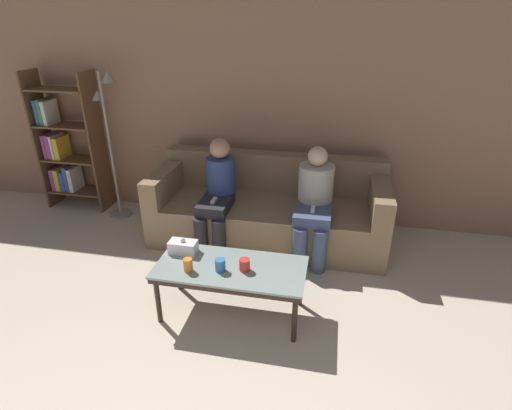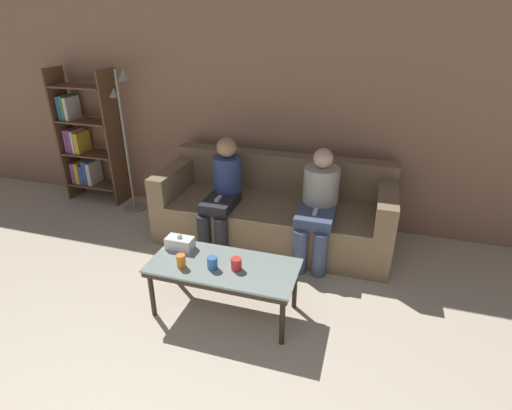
% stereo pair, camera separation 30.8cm
% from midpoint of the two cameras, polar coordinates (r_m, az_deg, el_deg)
% --- Properties ---
extents(wall_back, '(12.00, 0.06, 2.60)m').
position_cam_midpoint_polar(wall_back, '(4.36, 1.16, 14.12)').
color(wall_back, '#9E755B').
rests_on(wall_back, ground_plane).
extents(couch, '(2.36, 0.92, 0.83)m').
position_cam_midpoint_polar(couch, '(4.18, -0.29, -0.80)').
color(couch, '#897051').
rests_on(couch, ground_plane).
extents(coffee_table, '(1.14, 0.52, 0.44)m').
position_cam_midpoint_polar(coffee_table, '(3.09, -6.52, -9.45)').
color(coffee_table, '#8C9E99').
rests_on(coffee_table, ground_plane).
extents(cup_near_left, '(0.08, 0.08, 0.09)m').
position_cam_midpoint_polar(cup_near_left, '(2.99, -4.63, -8.59)').
color(cup_near_left, red).
rests_on(cup_near_left, coffee_table).
extents(cup_near_right, '(0.07, 0.07, 0.10)m').
position_cam_midpoint_polar(cup_near_right, '(3.04, -12.58, -8.43)').
color(cup_near_right, orange).
rests_on(cup_near_right, coffee_table).
extents(cup_far_center, '(0.08, 0.08, 0.10)m').
position_cam_midpoint_polar(cup_far_center, '(3.00, -8.09, -8.57)').
color(cup_far_center, '#3372BF').
rests_on(cup_far_center, coffee_table).
extents(tissue_box, '(0.22, 0.12, 0.13)m').
position_cam_midpoint_polar(tissue_box, '(3.27, -13.06, -5.90)').
color(tissue_box, white).
rests_on(tissue_box, coffee_table).
extents(bookshelf, '(0.74, 0.32, 1.62)m').
position_cam_midpoint_polar(bookshelf, '(5.34, -27.15, 7.26)').
color(bookshelf, brown).
rests_on(bookshelf, ground_plane).
extents(standing_lamp, '(0.31, 0.26, 1.65)m').
position_cam_midpoint_polar(standing_lamp, '(4.75, -21.97, 9.70)').
color(standing_lamp, gray).
rests_on(standing_lamp, ground_plane).
extents(seated_person_left_end, '(0.31, 0.65, 1.09)m').
position_cam_midpoint_polar(seated_person_left_end, '(3.98, -7.71, 1.77)').
color(seated_person_left_end, '#28282D').
rests_on(seated_person_left_end, ground_plane).
extents(seated_person_mid_left, '(0.34, 0.68, 1.06)m').
position_cam_midpoint_polar(seated_person_mid_left, '(3.81, 6.05, 0.71)').
color(seated_person_mid_left, '#47567A').
rests_on(seated_person_mid_left, ground_plane).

